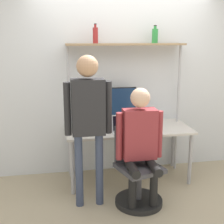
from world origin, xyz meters
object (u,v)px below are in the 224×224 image
object	(u,v)px
laptop	(125,128)
cell_phone	(146,132)
monitor	(118,104)
person_seated	(140,138)
office_chair	(137,180)
person_standing	(88,112)
bottle_green	(155,36)
bottle_red	(95,35)

from	to	relation	value
laptop	cell_phone	world-z (taller)	laptop
monitor	person_seated	xyz separation A→B (m)	(0.08, -0.91, -0.20)
office_chair	person_standing	world-z (taller)	person_standing
laptop	bottle_green	size ratio (longest dim) A/B	1.43
office_chair	person_seated	xyz separation A→B (m)	(0.01, -0.05, 0.53)
office_chair	bottle_green	world-z (taller)	bottle_green
monitor	person_standing	bearing A→B (deg)	-121.31
person_standing	bottle_red	size ratio (longest dim) A/B	6.97
person_seated	laptop	bearing A→B (deg)	96.93
person_standing	bottle_green	bearing A→B (deg)	38.80
monitor	laptop	xyz separation A→B (m)	(0.02, -0.39, -0.22)
office_chair	bottle_green	distance (m)	1.92
cell_phone	monitor	bearing A→B (deg)	123.35
laptop	person_standing	world-z (taller)	person_standing
cell_phone	bottle_green	world-z (taller)	bottle_green
cell_phone	person_seated	distance (m)	0.52
laptop	bottle_green	distance (m)	1.30
monitor	bottle_red	distance (m)	0.98
laptop	office_chair	distance (m)	0.70
person_seated	bottle_green	xyz separation A→B (m)	(0.42, 0.90, 1.13)
bottle_red	monitor	bearing A→B (deg)	2.04
office_chair	laptop	bearing A→B (deg)	96.15
cell_phone	office_chair	xyz separation A→B (m)	(-0.22, -0.43, -0.45)
person_seated	bottle_red	distance (m)	1.50
person_seated	bottle_green	size ratio (longest dim) A/B	5.90
person_seated	person_standing	size ratio (longest dim) A/B	0.79
monitor	person_seated	world-z (taller)	person_seated
laptop	person_standing	distance (m)	0.74
monitor	bottle_red	world-z (taller)	bottle_red
laptop	cell_phone	xyz separation A→B (m)	(0.27, -0.04, -0.06)
cell_phone	person_standing	size ratio (longest dim) A/B	0.09
laptop	person_seated	bearing A→B (deg)	-83.07
laptop	person_seated	size ratio (longest dim) A/B	0.24
bottle_red	office_chair	bearing A→B (deg)	-66.61
bottle_red	bottle_green	xyz separation A→B (m)	(0.80, -0.00, -0.01)
cell_phone	bottle_red	world-z (taller)	bottle_red
monitor	bottle_red	bearing A→B (deg)	-177.96
monitor	bottle_green	bearing A→B (deg)	-1.22
office_chair	monitor	bearing A→B (deg)	94.45
laptop	office_chair	bearing A→B (deg)	-83.85
person_standing	bottle_red	bearing A→B (deg)	76.50
laptop	office_chair	size ratio (longest dim) A/B	0.36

